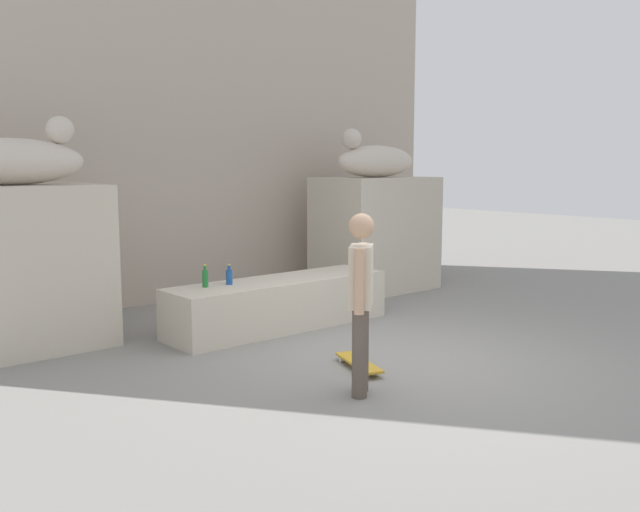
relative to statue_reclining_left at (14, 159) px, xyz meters
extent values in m
plane|color=gray|center=(2.84, -3.10, -2.15)|extent=(40.00, 40.00, 0.00)
cube|color=#BDAD9C|center=(2.84, 1.60, 0.60)|extent=(10.48, 0.60, 5.49)
cube|color=beige|center=(-0.04, 0.00, -1.22)|extent=(1.90, 1.26, 1.87)
cube|color=beige|center=(5.71, 0.00, -1.22)|extent=(1.90, 1.26, 1.87)
ellipsoid|color=beige|center=(-0.04, 0.00, -0.02)|extent=(1.65, 0.74, 0.52)
sphere|color=beige|center=(0.51, -0.06, 0.33)|extent=(0.32, 0.32, 0.32)
ellipsoid|color=beige|center=(5.71, 0.00, -0.02)|extent=(1.62, 0.61, 0.52)
sphere|color=beige|center=(5.16, 0.02, 0.33)|extent=(0.32, 0.32, 0.32)
cube|color=beige|center=(2.84, -1.10, -1.83)|extent=(3.05, 0.82, 0.63)
cylinder|color=brown|center=(1.89, -3.58, -1.74)|extent=(0.14, 0.14, 0.82)
cylinder|color=brown|center=(1.75, -3.71, -1.74)|extent=(0.14, 0.14, 0.82)
cube|color=beige|center=(1.82, -3.65, -1.05)|extent=(0.40, 0.39, 0.56)
sphere|color=tan|center=(1.82, -3.65, -0.60)|extent=(0.23, 0.23, 0.23)
cylinder|color=tan|center=(1.99, -3.50, -1.06)|extent=(0.09, 0.09, 0.58)
cylinder|color=tan|center=(1.65, -3.80, -1.06)|extent=(0.09, 0.09, 0.58)
cube|color=gold|center=(2.35, -3.08, -2.08)|extent=(0.46, 0.82, 0.02)
cylinder|color=white|center=(2.31, -3.39, -2.12)|extent=(0.05, 0.06, 0.06)
cylinder|color=white|center=(2.18, -3.34, -2.12)|extent=(0.05, 0.06, 0.06)
cylinder|color=white|center=(2.52, -2.82, -2.12)|extent=(0.05, 0.06, 0.06)
cylinder|color=white|center=(2.39, -2.77, -2.12)|extent=(0.05, 0.06, 0.06)
cylinder|color=#1E722D|center=(1.83, -0.97, -1.42)|extent=(0.07, 0.07, 0.20)
cylinder|color=#1E722D|center=(1.83, -0.97, -1.29)|extent=(0.03, 0.03, 0.06)
cylinder|color=yellow|center=(1.83, -0.97, -1.25)|extent=(0.04, 0.04, 0.01)
cylinder|color=#194C99|center=(2.15, -1.00, -1.43)|extent=(0.08, 0.08, 0.18)
cylinder|color=#194C99|center=(2.15, -1.00, -1.31)|extent=(0.04, 0.04, 0.06)
cylinder|color=yellow|center=(2.15, -1.00, -1.27)|extent=(0.04, 0.04, 0.01)
camera|label=1|loc=(-2.52, -8.11, -0.02)|focal=39.18mm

